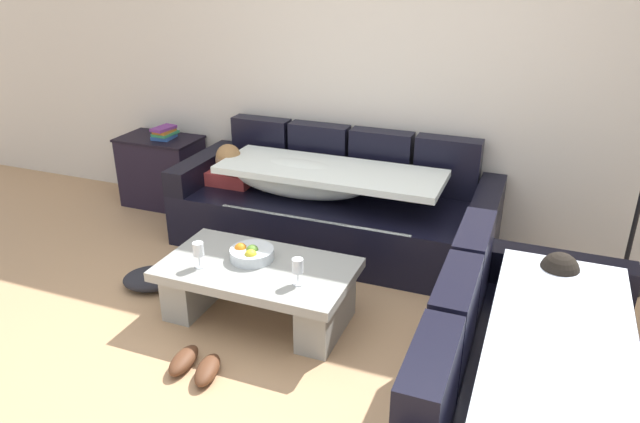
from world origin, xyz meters
TOP-DOWN VIEW (x-y plane):
  - ground_plane at (0.00, 0.00)m, footprint 14.00×14.00m
  - back_wall at (0.00, 2.15)m, footprint 9.00×0.10m
  - couch_along_wall at (-0.26, 1.63)m, footprint 2.48×0.92m
  - couch_near_window at (1.34, -0.07)m, footprint 0.92×1.99m
  - coffee_table at (-0.31, 0.49)m, footprint 1.20×0.68m
  - fruit_bowl at (-0.38, 0.54)m, footprint 0.28×0.28m
  - wine_glass_near_left at (-0.63, 0.34)m, footprint 0.07×0.07m
  - wine_glass_near_right at (0.01, 0.37)m, footprint 0.07×0.07m
  - side_cabinet at (-1.99, 1.85)m, footprint 0.72×0.44m
  - book_stack_on_cabinet at (-1.92, 1.85)m, footprint 0.18×0.24m
  - pair_of_shoes at (-0.40, -0.13)m, footprint 0.33×0.31m
  - crumpled_garment at (-1.19, 0.55)m, footprint 0.50×0.47m

SIDE VIEW (x-z plane):
  - ground_plane at x=0.00m, z-range 0.00..0.00m
  - pair_of_shoes at x=-0.40m, z-range 0.00..0.09m
  - crumpled_garment at x=-1.19m, z-range 0.00..0.12m
  - coffee_table at x=-0.31m, z-range 0.05..0.43m
  - side_cabinet at x=-1.99m, z-range 0.00..0.64m
  - couch_along_wall at x=-0.26m, z-range -0.11..0.77m
  - couch_near_window at x=1.34m, z-range -0.10..0.78m
  - fruit_bowl at x=-0.38m, z-range 0.37..0.47m
  - wine_glass_near_left at x=-0.63m, z-range 0.41..0.58m
  - wine_glass_near_right at x=0.01m, z-range 0.41..0.58m
  - book_stack_on_cabinet at x=-1.92m, z-range 0.64..0.75m
  - back_wall at x=0.00m, z-range 0.00..2.70m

